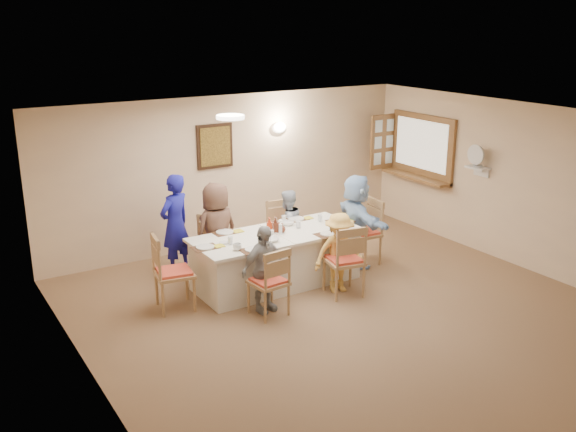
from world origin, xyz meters
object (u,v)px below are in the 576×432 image
chair_back_left (214,246)px  serving_hatch (422,147)px  diner_right_end (356,220)px  chair_front_right (344,259)px  diner_front_right (339,253)px  desk_fan (477,159)px  diner_back_left (217,231)px  chair_right_end (362,232)px  diner_front_left (264,269)px  diner_back_right (287,226)px  chair_front_left (268,281)px  chair_left_end (174,272)px  condiment_ketchup (269,226)px  caregiver (175,225)px  chair_back_right (283,231)px  dining_table (276,259)px

chair_back_left → serving_hatch: bearing=11.2°
diner_right_end → chair_front_right: bearing=144.0°
chair_back_left → diner_front_right: (1.20, -1.48, 0.12)m
desk_fan → diner_back_left: (-3.99, 1.19, -0.83)m
serving_hatch → diner_front_right: bearing=-152.4°
serving_hatch → chair_right_end: serving_hatch is taller
chair_right_end → diner_front_left: diner_front_left is taller
chair_right_end → diner_back_right: bearing=-121.1°
chair_front_left → diner_back_right: diner_back_right is taller
chair_front_left → chair_back_left: bearing=-95.6°
chair_front_right → chair_right_end: size_ratio=1.01×
chair_right_end → chair_front_right: bearing=-45.4°
diner_front_left → chair_right_end: bearing=7.5°
chair_right_end → diner_back_left: size_ratio=0.71×
desk_fan → chair_left_end: bearing=174.1°
desk_fan → condiment_ketchup: bearing=171.2°
chair_right_end → diner_back_right: 1.17m
chair_left_end → caregiver: bearing=-14.2°
condiment_ketchup → diner_back_right: bearing=43.2°
desk_fan → diner_back_right: size_ratio=0.26×
desk_fan → caregiver: 4.81m
diner_back_left → caregiver: (-0.45, 0.47, 0.04)m
diner_front_left → desk_fan: bearing=-7.6°
chair_back_right → diner_back_right: size_ratio=0.81×
diner_front_left → chair_left_end: bearing=134.4°
chair_back_left → diner_front_left: (0.00, -1.48, 0.13)m
serving_hatch → chair_front_left: (-4.10, -1.64, -1.03)m
condiment_ketchup → desk_fan: bearing=-8.8°
chair_left_end → caregiver: 1.28m
chair_left_end → diner_front_right: (2.15, -0.68, 0.05)m
serving_hatch → diner_front_left: (-4.10, -1.52, -0.92)m
serving_hatch → chair_right_end: size_ratio=1.47×
diner_back_left → condiment_ketchup: size_ratio=5.74×
chair_front_left → diner_front_left: bearing=-95.6°
chair_back_right → diner_back_right: (0.00, -0.12, 0.11)m
chair_left_end → diner_right_end: (2.97, 0.00, 0.20)m
dining_table → chair_front_right: chair_front_right is taller
chair_back_left → chair_right_end: size_ratio=0.89×
dining_table → diner_front_right: bearing=-48.6°
serving_hatch → chair_back_right: 3.08m
dining_table → chair_back_right: size_ratio=2.59×
chair_left_end → diner_back_right: size_ratio=0.90×
dining_table → caregiver: bearing=132.4°
desk_fan → caregiver: bearing=159.5°
condiment_ketchup → dining_table: bearing=-13.4°
chair_back_right → caregiver: 1.71m
chair_front_left → diner_front_right: bearing=-179.9°
serving_hatch → chair_front_left: 4.53m
chair_back_left → diner_right_end: bearing=-10.9°
serving_hatch → chair_back_left: bearing=-179.5°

